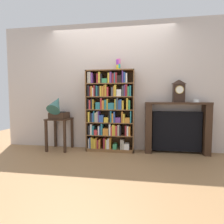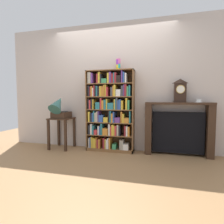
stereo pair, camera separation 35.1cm
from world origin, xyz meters
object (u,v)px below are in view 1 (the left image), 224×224
Objects in this scene: bookshelf at (109,113)px; gramophone at (57,108)px; mantel_clock at (179,91)px; teacup_with_saucer at (196,101)px; side_table_left at (60,127)px; fireplace_mantel at (176,128)px; cup_stack at (118,65)px.

bookshelf reaches higher than gramophone.
mantel_clock is 2.92× the size of teacup_with_saucer.
mantel_clock reaches higher than side_table_left.
mantel_clock is (1.33, 0.02, 0.42)m from bookshelf.
gramophone is 2.68m from teacup_with_saucer.
side_table_left is 2.34m from fireplace_mantel.
gramophone is 2.38m from fireplace_mantel.
teacup_with_saucer is at bearing -3.83° from fireplace_mantel.
gramophone is at bearing -176.27° from teacup_with_saucer.
bookshelf is 3.79× the size of mantel_clock.
fireplace_mantel is at bearing 1.46° from cup_stack.
teacup_with_saucer is at bearing 0.44° from mantel_clock.
bookshelf is 1.07m from side_table_left.
cup_stack is 0.33× the size of side_table_left.
bookshelf reaches higher than teacup_with_saucer.
gramophone is (0.00, -0.08, 0.40)m from side_table_left.
teacup_with_saucer is (1.47, 0.01, -0.71)m from cup_stack.
fireplace_mantel is (2.34, 0.12, 0.02)m from side_table_left.
gramophone is 2.39m from mantel_clock.
cup_stack is at bearing -179.81° from mantel_clock.
side_table_left is at bearing -178.00° from teacup_with_saucer.
fireplace_mantel is (1.31, 0.04, -0.29)m from bookshelf.
gramophone is 3.58× the size of teacup_with_saucer.
fireplace_mantel is 0.71m from mantel_clock.
cup_stack is at bearing -178.54° from fireplace_mantel.
cup_stack is at bearing 4.14° from side_table_left.
mantel_clock is at bearing 2.22° from side_table_left.
mantel_clock reaches higher than teacup_with_saucer.
bookshelf reaches higher than side_table_left.
gramophone is at bearing -90.00° from side_table_left.
gramophone is at bearing -175.18° from fireplace_mantel.
teacup_with_saucer is (2.67, 0.17, 0.15)m from gramophone.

